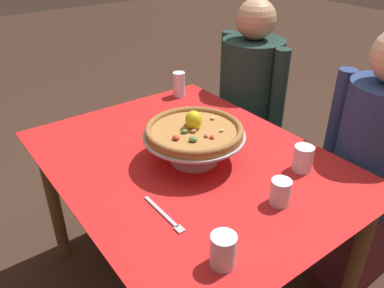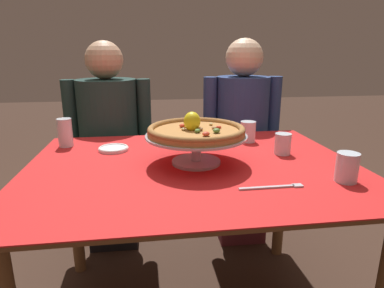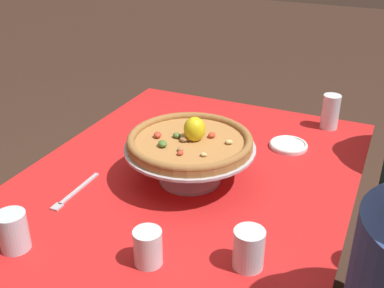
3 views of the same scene
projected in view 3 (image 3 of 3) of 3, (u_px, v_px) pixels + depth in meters
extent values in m
cylinder|color=brown|center=(159.00, 170.00, 2.28)|extent=(0.06, 0.06, 0.70)
cylinder|color=brown|center=(337.00, 212.00, 1.97)|extent=(0.06, 0.06, 0.70)
cube|color=brown|center=(188.00, 181.00, 1.50)|extent=(1.25, 0.96, 0.02)
cube|color=red|center=(188.00, 177.00, 1.49)|extent=(1.29, 1.00, 0.00)
cylinder|color=#B7B7C1|center=(190.00, 178.00, 1.47)|extent=(0.19, 0.19, 0.01)
cylinder|color=#B7B7C1|center=(190.00, 162.00, 1.45)|extent=(0.04, 0.04, 0.10)
cylinder|color=#B7B7C1|center=(190.00, 147.00, 1.42)|extent=(0.40, 0.40, 0.01)
cylinder|color=#AD753D|center=(190.00, 143.00, 1.42)|extent=(0.38, 0.38, 0.02)
torus|color=olive|center=(190.00, 139.00, 1.41)|extent=(0.38, 0.38, 0.02)
ellipsoid|color=tan|center=(229.00, 142.00, 1.39)|extent=(0.03, 0.03, 0.01)
ellipsoid|color=#996B42|center=(184.00, 140.00, 1.40)|extent=(0.03, 0.03, 0.01)
ellipsoid|color=#C63D28|center=(180.00, 153.00, 1.33)|extent=(0.02, 0.02, 0.01)
ellipsoid|color=#4C7533|center=(177.00, 135.00, 1.43)|extent=(0.03, 0.03, 0.01)
ellipsoid|color=#C63D28|center=(212.00, 135.00, 1.43)|extent=(0.03, 0.02, 0.01)
ellipsoid|color=tan|center=(196.00, 132.00, 1.45)|extent=(0.02, 0.02, 0.01)
ellipsoid|color=tan|center=(204.00, 154.00, 1.32)|extent=(0.02, 0.02, 0.01)
ellipsoid|color=#996B42|center=(180.00, 149.00, 1.35)|extent=(0.02, 0.02, 0.01)
ellipsoid|color=beige|center=(191.00, 138.00, 1.41)|extent=(0.03, 0.02, 0.01)
ellipsoid|color=#C63D28|center=(157.00, 135.00, 1.43)|extent=(0.04, 0.03, 0.02)
ellipsoid|color=#4C7533|center=(163.00, 144.00, 1.38)|extent=(0.04, 0.04, 0.02)
ellipsoid|color=yellow|center=(195.00, 129.00, 1.41)|extent=(0.09, 0.09, 0.08)
cylinder|color=white|center=(330.00, 112.00, 1.79)|extent=(0.07, 0.07, 0.13)
cylinder|color=silver|center=(330.00, 117.00, 1.80)|extent=(0.06, 0.06, 0.09)
cylinder|color=silver|center=(148.00, 247.00, 1.12)|extent=(0.07, 0.07, 0.09)
cylinder|color=silver|center=(148.00, 253.00, 1.12)|extent=(0.06, 0.06, 0.06)
cylinder|color=silver|center=(13.00, 231.00, 1.16)|extent=(0.07, 0.07, 0.10)
cylinder|color=silver|center=(15.00, 238.00, 1.17)|extent=(0.07, 0.07, 0.06)
cylinder|color=white|center=(249.00, 249.00, 1.10)|extent=(0.07, 0.07, 0.10)
cylinder|color=silver|center=(248.00, 256.00, 1.11)|extent=(0.07, 0.07, 0.06)
cylinder|color=white|center=(288.00, 146.00, 1.67)|extent=(0.13, 0.13, 0.01)
torus|color=white|center=(289.00, 144.00, 1.66)|extent=(0.13, 0.13, 0.01)
cube|color=#B7B7C1|center=(79.00, 188.00, 1.42)|extent=(0.19, 0.01, 0.01)
cube|color=#B7B7C1|center=(57.00, 207.00, 1.34)|extent=(0.03, 0.02, 0.01)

